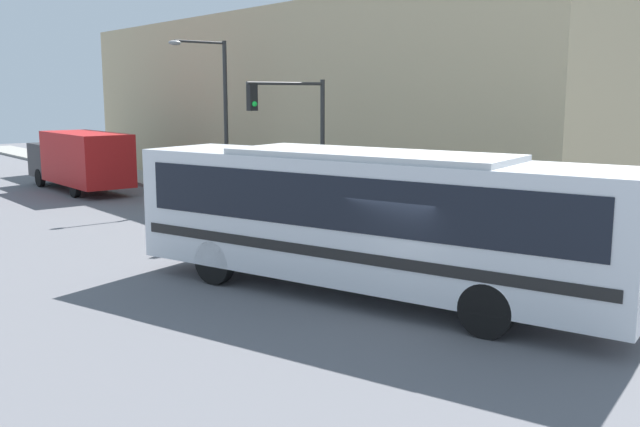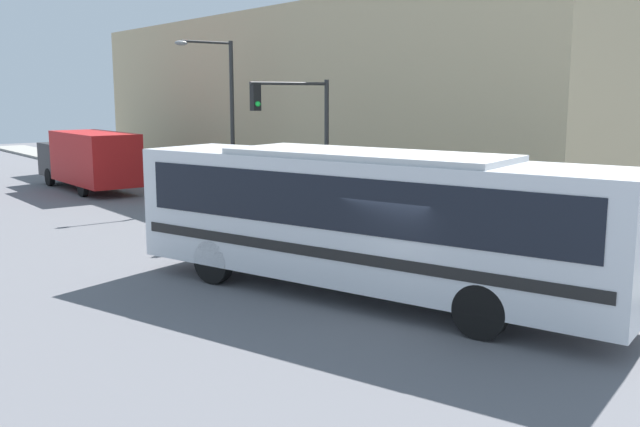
% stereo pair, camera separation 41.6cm
% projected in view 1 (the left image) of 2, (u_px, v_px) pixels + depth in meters
% --- Properties ---
extents(ground_plane, '(120.00, 120.00, 0.00)m').
position_uv_depth(ground_plane, '(410.00, 309.00, 15.58)').
color(ground_plane, slate).
extents(sidewalk, '(2.70, 70.00, 0.17)m').
position_uv_depth(sidewalk, '(195.00, 189.00, 34.52)').
color(sidewalk, gray).
rests_on(sidewalk, ground_plane).
extents(building_facade, '(6.00, 32.90, 8.42)m').
position_uv_depth(building_facade, '(297.00, 103.00, 34.58)').
color(building_facade, tan).
rests_on(building_facade, ground_plane).
extents(city_bus, '(5.93, 12.22, 3.38)m').
position_uv_depth(city_bus, '(369.00, 213.00, 16.21)').
color(city_bus, silver).
rests_on(city_bus, ground_plane).
extents(delivery_truck, '(2.35, 8.18, 2.84)m').
position_uv_depth(delivery_truck, '(80.00, 159.00, 34.19)').
color(delivery_truck, '#B21919').
rests_on(delivery_truck, ground_plane).
extents(fire_hydrant, '(0.21, 0.28, 0.69)m').
position_uv_depth(fire_hydrant, '(442.00, 233.00, 21.40)').
color(fire_hydrant, gold).
rests_on(fire_hydrant, sidewalk).
extents(traffic_light_pole, '(3.28, 0.35, 4.98)m').
position_uv_depth(traffic_light_pole, '(297.00, 124.00, 24.76)').
color(traffic_light_pole, '#2D2D2D').
rests_on(traffic_light_pole, sidewalk).
extents(parking_meter, '(0.14, 0.14, 1.34)m').
position_uv_depth(parking_meter, '(324.00, 195.00, 25.59)').
color(parking_meter, '#2D2D2D').
rests_on(parking_meter, sidewalk).
extents(street_lamp, '(2.70, 0.28, 6.69)m').
position_uv_depth(street_lamp, '(218.00, 104.00, 30.36)').
color(street_lamp, '#2D2D2D').
rests_on(street_lamp, sidewalk).
extents(pedestrian_near_corner, '(0.34, 0.34, 1.79)m').
position_uv_depth(pedestrian_near_corner, '(402.00, 203.00, 23.59)').
color(pedestrian_near_corner, slate).
rests_on(pedestrian_near_corner, sidewalk).
extents(pedestrian_mid_block, '(0.34, 0.34, 1.79)m').
position_uv_depth(pedestrian_mid_block, '(271.00, 180.00, 29.75)').
color(pedestrian_mid_block, slate).
rests_on(pedestrian_mid_block, sidewalk).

